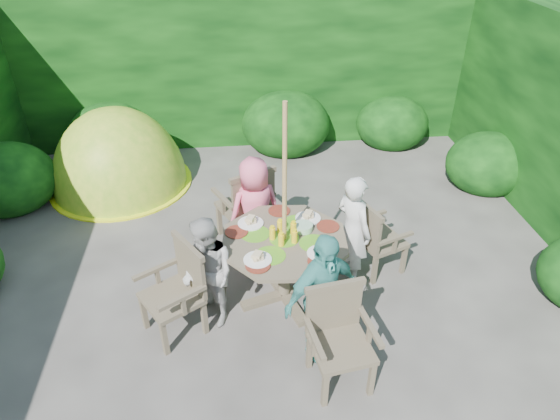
{
  "coord_description": "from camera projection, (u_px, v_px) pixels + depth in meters",
  "views": [
    {
      "loc": [
        -0.3,
        -4.2,
        3.72
      ],
      "look_at": [
        0.17,
        0.16,
        0.85
      ],
      "focal_mm": 32.0,
      "sensor_mm": 36.0,
      "label": 1
    }
  ],
  "objects": [
    {
      "name": "garden_chair_right",
      "position": [
        375.0,
        237.0,
        5.49
      ],
      "size": [
        0.61,
        0.65,
        0.87
      ],
      "rotation": [
        0.0,
        0.0,
        1.94
      ],
      "color": "#494030",
      "rests_on": "ground"
    },
    {
      "name": "parasol_pole",
      "position": [
        284.0,
        211.0,
        4.77
      ],
      "size": [
        0.06,
        0.06,
        2.2
      ],
      "primitive_type": "cylinder",
      "rotation": [
        0.0,
        0.0,
        0.31
      ],
      "color": "olive",
      "rests_on": "ground"
    },
    {
      "name": "patio_table",
      "position": [
        285.0,
        248.0,
        5.02
      ],
      "size": [
        1.67,
        1.67,
        0.93
      ],
      "rotation": [
        0.0,
        0.0,
        0.31
      ],
      "color": "#494030",
      "rests_on": "ground"
    },
    {
      "name": "dome_tent",
      "position": [
        122.0,
        184.0,
        7.37
      ],
      "size": [
        2.03,
        2.03,
        2.32
      ],
      "rotation": [
        0.0,
        0.0,
        -0.01
      ],
      "color": "#79B422",
      "rests_on": "ground"
    },
    {
      "name": "garden_chair_back",
      "position": [
        247.0,
        204.0,
        5.92
      ],
      "size": [
        0.77,
        0.74,
        1.0
      ],
      "rotation": [
        0.0,
        0.0,
        3.61
      ],
      "color": "#494030",
      "rests_on": "ground"
    },
    {
      "name": "garden_chair_front",
      "position": [
        338.0,
        335.0,
        4.27
      ],
      "size": [
        0.61,
        0.56,
        0.91
      ],
      "rotation": [
        0.0,
        0.0,
        0.16
      ],
      "color": "#494030",
      "rests_on": "ground"
    },
    {
      "name": "garden_chair_left",
      "position": [
        178.0,
        289.0,
        4.74
      ],
      "size": [
        0.71,
        0.73,
        0.93
      ],
      "rotation": [
        0.0,
        0.0,
        -1.01
      ],
      "color": "#494030",
      "rests_on": "ground"
    },
    {
      "name": "ground",
      "position": [
        267.0,
        282.0,
        5.56
      ],
      "size": [
        60.0,
        60.0,
        0.0
      ],
      "primitive_type": "plane",
      "color": "#413E3A",
      "rests_on": "ground"
    },
    {
      "name": "child_back",
      "position": [
        255.0,
        210.0,
        5.64
      ],
      "size": [
        0.73,
        0.6,
        1.27
      ],
      "primitive_type": "imported",
      "rotation": [
        0.0,
        0.0,
        3.52
      ],
      "color": "#F46586",
      "rests_on": "ground"
    },
    {
      "name": "hedge_enclosure",
      "position": [
        256.0,
        130.0,
        5.98
      ],
      "size": [
        9.0,
        9.0,
        2.5
      ],
      "color": "black",
      "rests_on": "ground"
    },
    {
      "name": "child_front",
      "position": [
        322.0,
        297.0,
        4.4
      ],
      "size": [
        0.84,
        0.65,
        1.33
      ],
      "primitive_type": "imported",
      "rotation": [
        0.0,
        0.0,
        0.49
      ],
      "color": "teal",
      "rests_on": "ground"
    },
    {
      "name": "child_right",
      "position": [
        353.0,
        230.0,
        5.29
      ],
      "size": [
        0.51,
        0.56,
        1.29
      ],
      "primitive_type": "imported",
      "rotation": [
        0.0,
        0.0,
        2.12
      ],
      "color": "silver",
      "rests_on": "ground"
    },
    {
      "name": "child_left",
      "position": [
        208.0,
        274.0,
        4.78
      ],
      "size": [
        0.7,
        0.73,
        1.19
      ],
      "primitive_type": "imported",
      "rotation": [
        0.0,
        0.0,
        -0.96
      ],
      "color": "#A7A6A2",
      "rests_on": "ground"
    }
  ]
}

